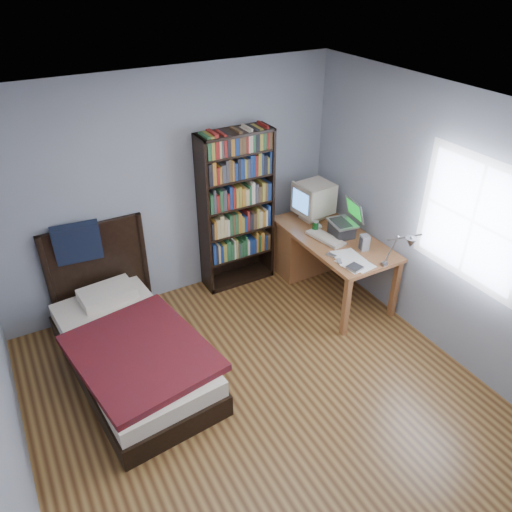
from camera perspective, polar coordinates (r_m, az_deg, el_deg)
name	(u,v)px	position (r m, az deg, el deg)	size (l,w,h in m)	color
room	(276,294)	(3.69, 2.31, -4.36)	(4.20, 4.24, 2.50)	#4E2E17
desk	(311,245)	(5.96, 6.33, 1.25)	(0.75, 1.48, 0.73)	brown
crt_monitor	(314,199)	(5.77, 6.61, 6.51)	(0.41, 0.38, 0.44)	beige
laptop	(343,226)	(5.52, 9.94, 3.39)	(0.36, 0.35, 0.39)	#2D2D30
desk_lamp	(407,244)	(4.64, 16.86, 1.29)	(0.21, 0.47, 0.56)	#99999E
keyboard	(326,238)	(5.46, 7.96, 2.05)	(0.18, 0.45, 0.03)	#BAAD9B
speaker	(364,243)	(5.30, 12.28, 1.51)	(0.09, 0.09, 0.17)	gray
soda_can	(315,227)	(5.57, 6.80, 3.35)	(0.07, 0.07, 0.12)	#0A3B08
mouse	(319,226)	(5.69, 7.16, 3.46)	(0.07, 0.11, 0.04)	silver
phone_silver	(331,255)	(5.17, 8.61, 0.09)	(0.05, 0.10, 0.02)	#B0B0B5
phone_grey	(339,261)	(5.08, 9.49, -0.60)	(0.04, 0.09, 0.02)	gray
external_drive	(355,268)	(5.00, 11.22, -1.34)	(0.13, 0.13, 0.03)	gray
bookshelf	(236,211)	(5.59, -2.25, 5.18)	(0.82, 0.30, 1.83)	black
bed	(129,345)	(4.90, -14.36, -9.79)	(1.24, 2.10, 1.16)	black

